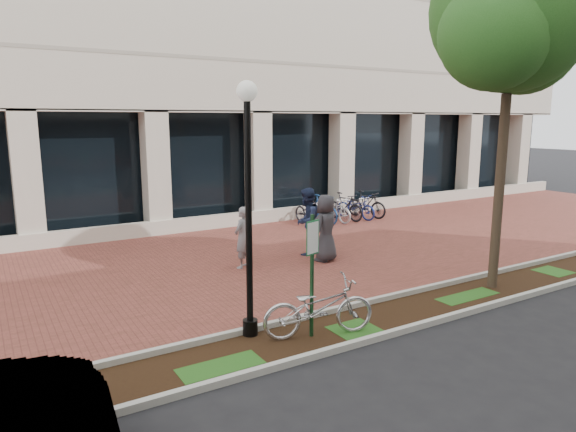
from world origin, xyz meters
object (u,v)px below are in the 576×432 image
street_tree (513,21)px  pedestrian_right (326,228)px  bike_rack_cluster (339,208)px  parking_sign (312,260)px  bollard (310,209)px  locked_bicycle (319,308)px  lamppost (248,197)px  pedestrian_left (243,238)px  pedestrian_mid (307,221)px

street_tree → pedestrian_right: bearing=118.2°
street_tree → bike_rack_cluster: street_tree is taller
parking_sign → bollard: parking_sign is taller
locked_bicycle → bike_rack_cluster: (6.88, 8.58, -0.03)m
parking_sign → bike_rack_cluster: size_ratio=0.63×
lamppost → pedestrian_left: size_ratio=2.75×
street_tree → pedestrian_left: size_ratio=4.82×
street_tree → locked_bicycle: bearing=-177.8°
lamppost → pedestrian_mid: size_ratio=2.31×
parking_sign → bollard: size_ratio=2.48×
lamppost → pedestrian_left: 4.74m
bike_rack_cluster → pedestrian_right: bearing=-138.5°
parking_sign → lamppost: (-0.92, 0.66, 1.11)m
pedestrian_right → bollard: size_ratio=2.05×
pedestrian_mid → bollard: size_ratio=2.15×
lamppost → pedestrian_right: size_ratio=2.42×
pedestrian_left → parking_sign: bearing=44.8°
lamppost → pedestrian_right: (4.13, 3.42, -1.63)m
pedestrian_left → pedestrian_right: 2.37m
pedestrian_mid → bollard: bearing=-156.8°
lamppost → street_tree: street_tree is taller
lamppost → locked_bicycle: size_ratio=2.18×
street_tree → bike_rack_cluster: size_ratio=2.21×
lamppost → bollard: lamppost is taller
street_tree → pedestrian_mid: size_ratio=4.06×
lamppost → bollard: bearing=50.5°
locked_bicycle → pedestrian_right: size_ratio=1.11×
street_tree → pedestrian_mid: bearing=114.1°
pedestrian_left → pedestrian_right: (2.29, -0.59, 0.11)m
pedestrian_right → bollard: bearing=-144.6°
street_tree → locked_bicycle: 7.53m
locked_bicycle → bike_rack_cluster: locked_bicycle is taller
pedestrian_mid → pedestrian_right: 0.89m
street_tree → pedestrian_right: size_ratio=4.25×
street_tree → bollard: (0.76, 8.98, -5.55)m
locked_bicycle → pedestrian_left: 4.77m
parking_sign → bollard: 11.02m
parking_sign → bollard: (6.07, 9.15, -0.99)m
parking_sign → pedestrian_left: (0.91, 4.67, -0.63)m
pedestrian_left → pedestrian_right: bearing=131.4°
locked_bicycle → parking_sign: bearing=94.2°
parking_sign → lamppost: size_ratio=0.50×
lamppost → bollard: (6.99, 8.49, -2.10)m
parking_sign → pedestrian_mid: 5.90m
bike_rack_cluster → locked_bicycle: bearing=-136.9°
lamppost → bollard: 11.20m
lamppost → bike_rack_cluster: (7.93, 7.89, -2.06)m
lamppost → pedestrian_mid: 6.14m
pedestrian_mid → pedestrian_right: (0.05, -0.89, -0.05)m
lamppost → pedestrian_mid: lamppost is taller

